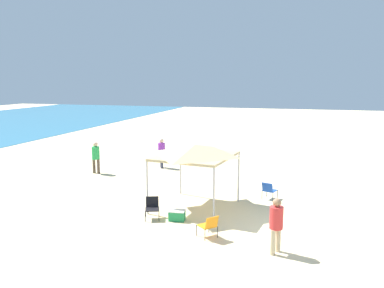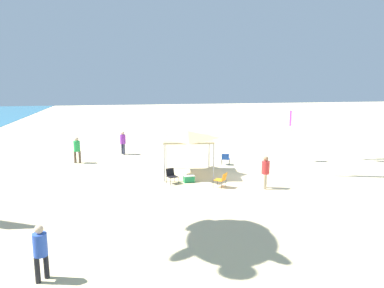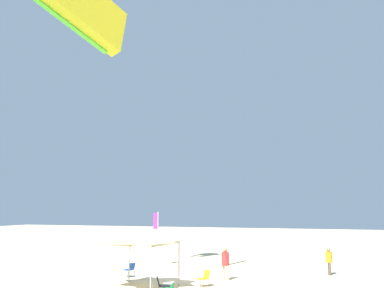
{
  "view_description": "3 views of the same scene",
  "coord_description": "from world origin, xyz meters",
  "px_view_note": "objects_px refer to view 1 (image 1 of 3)",
  "views": [
    {
      "loc": [
        -13.75,
        -0.53,
        5.37
      ],
      "look_at": [
        2.85,
        4.28,
        2.52
      ],
      "focal_mm": 36.94,
      "sensor_mm": 36.0,
      "label": 1
    },
    {
      "loc": [
        -20.06,
        7.38,
        5.95
      ],
      "look_at": [
        3.11,
        3.33,
        1.63
      ],
      "focal_mm": 34.47,
      "sensor_mm": 36.0,
      "label": 2
    },
    {
      "loc": [
        -7.81,
        24.38,
        4.02
      ],
      "look_at": [
        -2.12,
        6.95,
        6.7
      ],
      "focal_mm": 40.42,
      "sensor_mm": 36.0,
      "label": 3
    }
  ],
  "objects_px": {
    "folding_chair_left_of_tent": "(209,225)",
    "person_by_tent": "(276,221)",
    "folding_chair_near_cooler": "(269,189)",
    "person_kite_handler": "(162,151)",
    "person_far_stroller": "(96,155)",
    "cooler_box": "(177,215)",
    "canopy_tent": "(195,151)",
    "folding_chair_right_of_tent": "(152,206)"
  },
  "relations": [
    {
      "from": "folding_chair_near_cooler",
      "to": "person_kite_handler",
      "type": "relative_size",
      "value": 0.45
    },
    {
      "from": "folding_chair_left_of_tent",
      "to": "person_by_tent",
      "type": "bearing_deg",
      "value": 117.41
    },
    {
      "from": "folding_chair_left_of_tent",
      "to": "person_far_stroller",
      "type": "relative_size",
      "value": 0.45
    },
    {
      "from": "canopy_tent",
      "to": "person_far_stroller",
      "type": "height_order",
      "value": "canopy_tent"
    },
    {
      "from": "folding_chair_left_of_tent",
      "to": "person_by_tent",
      "type": "height_order",
      "value": "person_by_tent"
    },
    {
      "from": "folding_chair_near_cooler",
      "to": "person_by_tent",
      "type": "distance_m",
      "value": 5.62
    },
    {
      "from": "folding_chair_right_of_tent",
      "to": "person_kite_handler",
      "type": "distance_m",
      "value": 8.93
    },
    {
      "from": "canopy_tent",
      "to": "person_far_stroller",
      "type": "relative_size",
      "value": 1.92
    },
    {
      "from": "person_far_stroller",
      "to": "person_kite_handler",
      "type": "xyz_separation_m",
      "value": [
        2.41,
        -3.12,
        -0.01
      ]
    },
    {
      "from": "folding_chair_left_of_tent",
      "to": "cooler_box",
      "type": "height_order",
      "value": "folding_chair_left_of_tent"
    },
    {
      "from": "canopy_tent",
      "to": "person_kite_handler",
      "type": "distance_m",
      "value": 7.94
    },
    {
      "from": "person_far_stroller",
      "to": "folding_chair_near_cooler",
      "type": "bearing_deg",
      "value": 178.1
    },
    {
      "from": "folding_chair_near_cooler",
      "to": "person_by_tent",
      "type": "relative_size",
      "value": 0.46
    },
    {
      "from": "folding_chair_right_of_tent",
      "to": "cooler_box",
      "type": "distance_m",
      "value": 1.04
    },
    {
      "from": "cooler_box",
      "to": "person_far_stroller",
      "type": "distance_m",
      "value": 9.19
    },
    {
      "from": "folding_chair_right_of_tent",
      "to": "folding_chair_left_of_tent",
      "type": "distance_m",
      "value": 2.89
    },
    {
      "from": "folding_chair_left_of_tent",
      "to": "person_by_tent",
      "type": "xyz_separation_m",
      "value": [
        -0.57,
        -2.27,
        0.56
      ]
    },
    {
      "from": "cooler_box",
      "to": "person_by_tent",
      "type": "height_order",
      "value": "person_by_tent"
    },
    {
      "from": "canopy_tent",
      "to": "folding_chair_right_of_tent",
      "type": "distance_m",
      "value": 2.9
    },
    {
      "from": "person_far_stroller",
      "to": "cooler_box",
      "type": "bearing_deg",
      "value": 150.2
    },
    {
      "from": "person_by_tent",
      "to": "folding_chair_near_cooler",
      "type": "bearing_deg",
      "value": 34.49
    },
    {
      "from": "person_far_stroller",
      "to": "person_by_tent",
      "type": "distance_m",
      "value": 13.34
    },
    {
      "from": "person_by_tent",
      "to": "person_kite_handler",
      "type": "distance_m",
      "value": 12.83
    },
    {
      "from": "folding_chair_near_cooler",
      "to": "person_kite_handler",
      "type": "height_order",
      "value": "person_kite_handler"
    },
    {
      "from": "canopy_tent",
      "to": "person_by_tent",
      "type": "distance_m",
      "value": 5.29
    },
    {
      "from": "folding_chair_right_of_tent",
      "to": "person_kite_handler",
      "type": "xyz_separation_m",
      "value": [
        8.47,
        2.77,
        0.59
      ]
    },
    {
      "from": "cooler_box",
      "to": "canopy_tent",
      "type": "bearing_deg",
      "value": -8.06
    },
    {
      "from": "folding_chair_left_of_tent",
      "to": "person_far_stroller",
      "type": "height_order",
      "value": "person_far_stroller"
    },
    {
      "from": "person_far_stroller",
      "to": "person_kite_handler",
      "type": "height_order",
      "value": "person_far_stroller"
    },
    {
      "from": "person_far_stroller",
      "to": "person_by_tent",
      "type": "bearing_deg",
      "value": 154.98
    },
    {
      "from": "canopy_tent",
      "to": "person_by_tent",
      "type": "xyz_separation_m",
      "value": [
        -3.6,
        -3.61,
        -1.38
      ]
    },
    {
      "from": "folding_chair_right_of_tent",
      "to": "person_by_tent",
      "type": "height_order",
      "value": "person_by_tent"
    },
    {
      "from": "folding_chair_right_of_tent",
      "to": "person_far_stroller",
      "type": "xyz_separation_m",
      "value": [
        6.05,
        5.89,
        0.6
      ]
    },
    {
      "from": "cooler_box",
      "to": "person_kite_handler",
      "type": "bearing_deg",
      "value": 24.12
    },
    {
      "from": "canopy_tent",
      "to": "cooler_box",
      "type": "relative_size",
      "value": 5.35
    },
    {
      "from": "cooler_box",
      "to": "person_kite_handler",
      "type": "height_order",
      "value": "person_kite_handler"
    },
    {
      "from": "folding_chair_left_of_tent",
      "to": "person_by_tent",
      "type": "distance_m",
      "value": 2.41
    },
    {
      "from": "person_by_tent",
      "to": "folding_chair_right_of_tent",
      "type": "bearing_deg",
      "value": 96.24
    },
    {
      "from": "folding_chair_left_of_tent",
      "to": "person_far_stroller",
      "type": "bearing_deg",
      "value": -89.38
    },
    {
      "from": "person_by_tent",
      "to": "person_kite_handler",
      "type": "bearing_deg",
      "value": 63.59
    },
    {
      "from": "folding_chair_left_of_tent",
      "to": "canopy_tent",
      "type": "bearing_deg",
      "value": -114.64
    },
    {
      "from": "folding_chair_near_cooler",
      "to": "person_far_stroller",
      "type": "distance_m",
      "value": 10.32
    }
  ]
}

